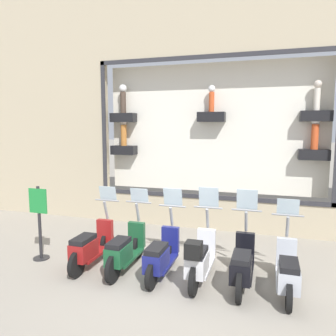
{
  "coord_description": "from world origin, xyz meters",
  "views": [
    {
      "loc": [
        -5.72,
        -1.64,
        2.99
      ],
      "look_at": [
        1.63,
        0.65,
        1.99
      ],
      "focal_mm": 35.0,
      "sensor_mm": 36.0,
      "label": 1
    }
  ],
  "objects_px": {
    "scooter_red_5": "(91,246)",
    "scooter_navy_3": "(161,255)",
    "scooter_white_2": "(200,258)",
    "shop_sign_post": "(39,220)",
    "scooter_green_4": "(125,250)",
    "scooter_silver_0": "(288,272)",
    "scooter_black_1": "(242,264)"
  },
  "relations": [
    {
      "from": "scooter_silver_0",
      "to": "scooter_red_5",
      "type": "xyz_separation_m",
      "value": [
        0.01,
        3.96,
        0.02
      ]
    },
    {
      "from": "scooter_red_5",
      "to": "shop_sign_post",
      "type": "bearing_deg",
      "value": 89.71
    },
    {
      "from": "scooter_black_1",
      "to": "scooter_white_2",
      "type": "height_order",
      "value": "same"
    },
    {
      "from": "shop_sign_post",
      "to": "scooter_navy_3",
      "type": "bearing_deg",
      "value": -90.17
    },
    {
      "from": "scooter_silver_0",
      "to": "scooter_white_2",
      "type": "bearing_deg",
      "value": 91.76
    },
    {
      "from": "scooter_navy_3",
      "to": "scooter_red_5",
      "type": "xyz_separation_m",
      "value": [
        0.0,
        1.58,
        0.01
      ]
    },
    {
      "from": "scooter_white_2",
      "to": "shop_sign_post",
      "type": "bearing_deg",
      "value": 89.05
    },
    {
      "from": "scooter_black_1",
      "to": "scooter_silver_0",
      "type": "bearing_deg",
      "value": -90.73
    },
    {
      "from": "scooter_black_1",
      "to": "scooter_navy_3",
      "type": "xyz_separation_m",
      "value": [
        -0.01,
        1.58,
        -0.02
      ]
    },
    {
      "from": "scooter_silver_0",
      "to": "shop_sign_post",
      "type": "xyz_separation_m",
      "value": [
        0.01,
        5.24,
        0.48
      ]
    },
    {
      "from": "scooter_white_2",
      "to": "scooter_green_4",
      "type": "height_order",
      "value": "scooter_white_2"
    },
    {
      "from": "scooter_black_1",
      "to": "shop_sign_post",
      "type": "bearing_deg",
      "value": 89.97
    },
    {
      "from": "scooter_silver_0",
      "to": "scooter_navy_3",
      "type": "distance_m",
      "value": 2.37
    },
    {
      "from": "scooter_black_1",
      "to": "scooter_navy_3",
      "type": "relative_size",
      "value": 1.01
    },
    {
      "from": "scooter_green_4",
      "to": "scooter_red_5",
      "type": "relative_size",
      "value": 1.0
    },
    {
      "from": "scooter_silver_0",
      "to": "scooter_navy_3",
      "type": "xyz_separation_m",
      "value": [
        0.0,
        2.37,
        0.01
      ]
    },
    {
      "from": "scooter_red_5",
      "to": "scooter_navy_3",
      "type": "bearing_deg",
      "value": -90.06
    },
    {
      "from": "scooter_white_2",
      "to": "scooter_green_4",
      "type": "bearing_deg",
      "value": 87.98
    },
    {
      "from": "scooter_silver_0",
      "to": "scooter_green_4",
      "type": "height_order",
      "value": "scooter_green_4"
    },
    {
      "from": "scooter_black_1",
      "to": "scooter_red_5",
      "type": "height_order",
      "value": "scooter_black_1"
    },
    {
      "from": "scooter_black_1",
      "to": "scooter_red_5",
      "type": "bearing_deg",
      "value": 90.08
    },
    {
      "from": "scooter_black_1",
      "to": "scooter_green_4",
      "type": "relative_size",
      "value": 1.0
    },
    {
      "from": "scooter_navy_3",
      "to": "shop_sign_post",
      "type": "relative_size",
      "value": 1.08
    },
    {
      "from": "scooter_black_1",
      "to": "shop_sign_post",
      "type": "relative_size",
      "value": 1.09
    },
    {
      "from": "scooter_silver_0",
      "to": "scooter_navy_3",
      "type": "relative_size",
      "value": 1.0
    },
    {
      "from": "scooter_navy_3",
      "to": "scooter_green_4",
      "type": "height_order",
      "value": "scooter_navy_3"
    },
    {
      "from": "scooter_black_1",
      "to": "scooter_white_2",
      "type": "xyz_separation_m",
      "value": [
        -0.06,
        0.79,
        0.04
      ]
    },
    {
      "from": "shop_sign_post",
      "to": "scooter_red_5",
      "type": "bearing_deg",
      "value": -90.29
    },
    {
      "from": "scooter_green_4",
      "to": "scooter_navy_3",
      "type": "bearing_deg",
      "value": -90.25
    },
    {
      "from": "scooter_green_4",
      "to": "shop_sign_post",
      "type": "xyz_separation_m",
      "value": [
        0.0,
        2.08,
        0.45
      ]
    },
    {
      "from": "scooter_silver_0",
      "to": "scooter_white_2",
      "type": "height_order",
      "value": "scooter_white_2"
    },
    {
      "from": "scooter_silver_0",
      "to": "scooter_navy_3",
      "type": "bearing_deg",
      "value": 89.91
    }
  ]
}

